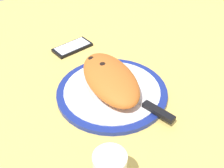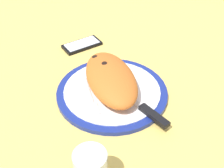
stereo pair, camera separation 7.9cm
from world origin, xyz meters
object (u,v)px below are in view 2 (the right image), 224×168
(fork, at_px, (91,99))
(smartphone, at_px, (82,45))
(calzone, at_px, (112,78))
(plate, at_px, (112,92))
(knife, at_px, (144,109))

(fork, xyz_separation_m, smartphone, (-0.28, 0.03, -0.01))
(calzone, bearing_deg, plate, -20.00)
(smartphone, bearing_deg, knife, 13.76)
(plate, xyz_separation_m, knife, (0.10, 0.06, 0.01))
(calzone, xyz_separation_m, smartphone, (-0.25, -0.04, -0.04))
(calzone, height_order, knife, calzone)
(plate, bearing_deg, smartphone, -173.12)
(fork, height_order, knife, knife)
(plate, relative_size, knife, 1.41)
(plate, xyz_separation_m, fork, (0.02, -0.06, 0.01))
(fork, distance_m, smartphone, 0.29)
(fork, bearing_deg, plate, 108.93)
(calzone, distance_m, fork, 0.08)
(knife, bearing_deg, calzone, -154.41)
(calzone, relative_size, knife, 1.14)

